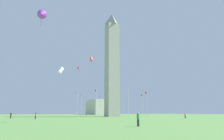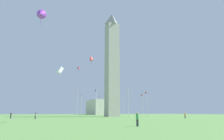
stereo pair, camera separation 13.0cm
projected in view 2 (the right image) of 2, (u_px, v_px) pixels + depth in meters
The scene contains 20 objects.
ground_plane at pixel (112, 117), 77.16m from camera, with size 260.00×260.00×0.00m, color #609347.
obelisk_monument at pixel (112, 63), 81.68m from camera, with size 4.76×4.76×43.29m.
flagpole_n at pixel (100, 105), 90.83m from camera, with size 1.12×0.14×9.30m.
flagpole_ne at pixel (81, 104), 83.45m from camera, with size 1.12×0.14×9.30m.
flagpole_e at pixel (77, 103), 73.03m from camera, with size 1.12×0.14×9.30m.
flagpole_se at pixel (96, 102), 65.67m from camera, with size 1.12×0.14×9.30m.
flagpole_s at pixel (128, 102), 65.69m from camera, with size 1.12×0.14×9.30m.
flagpole_sw at pixel (147, 103), 73.07m from camera, with size 1.12×0.14×9.30m.
flagpole_w at pixel (143, 104), 83.49m from camera, with size 1.12×0.14×9.30m.
flagpole_nw at pixel (124, 105), 90.85m from camera, with size 1.12×0.14×9.30m.
person_black_shirt at pixel (11, 115), 54.11m from camera, with size 0.32×0.32×1.69m.
person_gray_shirt at pixel (35, 116), 49.77m from camera, with size 0.32×0.32×1.67m.
person_green_shirt at pixel (137, 119), 23.91m from camera, with size 0.32×0.32×1.70m.
person_orange_shirt at pixel (185, 115), 56.21m from camera, with size 0.32×0.32×1.60m.
kite_white_box at pixel (60, 70), 35.35m from camera, with size 0.99×1.23×2.30m.
kite_purple_delta at pixel (41, 14), 30.46m from camera, with size 1.98×1.71×2.94m.
kite_pink_delta at pixel (79, 69), 64.40m from camera, with size 1.71×1.94×2.62m.
kite_red_box at pixel (91, 59), 53.43m from camera, with size 0.93×0.70×2.12m.
distant_building at pixel (99, 107), 151.33m from camera, with size 25.86×14.21×10.86m.
picnic_blanket_near_first_person at pixel (13, 118), 56.09m from camera, with size 1.80×1.40×0.01m, color purple.
Camera 2 is at (-73.16, 30.45, 1.63)m, focal length 31.96 mm.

